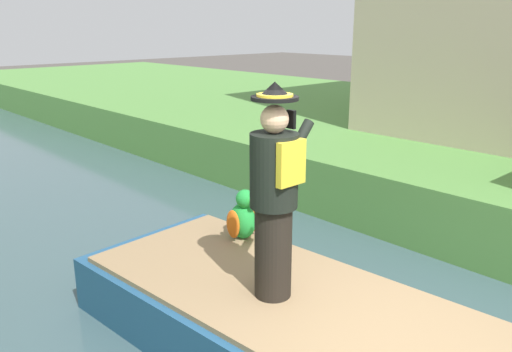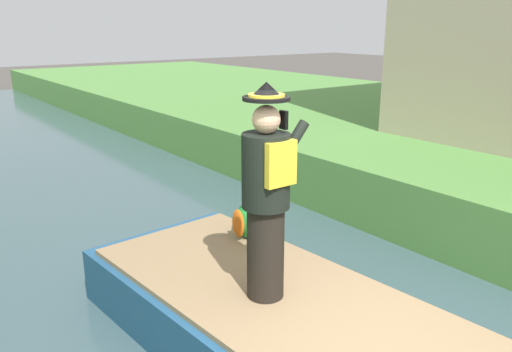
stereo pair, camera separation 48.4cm
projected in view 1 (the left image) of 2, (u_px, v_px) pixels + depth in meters
boat at (285, 322)px, 4.64m from camera, size 2.12×4.33×0.61m
person_pirate at (275, 194)px, 4.24m from camera, size 0.61×0.42×1.85m
parrot_plush at (243, 217)px, 5.63m from camera, size 0.36×0.35×0.57m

